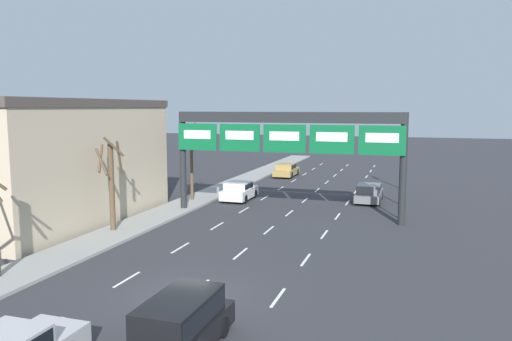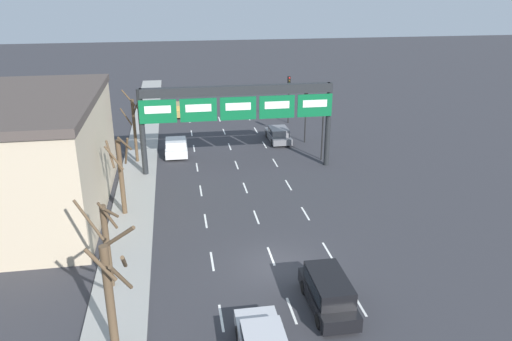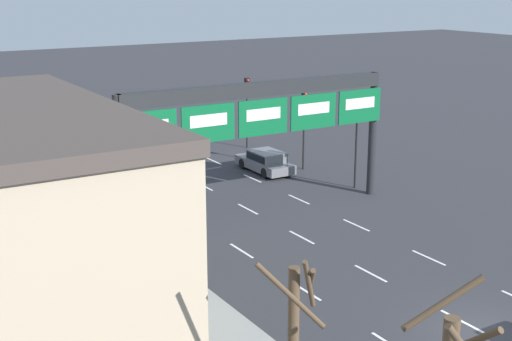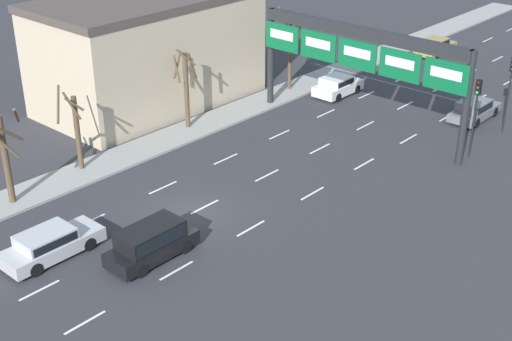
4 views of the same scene
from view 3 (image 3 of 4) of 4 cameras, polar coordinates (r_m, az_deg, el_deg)
ground_plane at (r=26.48m, az=17.74°, el=-12.26°), size 220.00×220.00×0.00m
lane_dashes at (r=35.87m, az=1.38°, el=-4.17°), size 6.72×67.00×0.01m
sign_gantry at (r=35.48m, az=0.34°, el=4.88°), size 15.24×0.70×6.91m
car_white at (r=38.62m, az=-9.64°, el=-1.77°), size 1.94×4.00×1.45m
car_grey at (r=44.90m, az=0.78°, el=0.79°), size 1.86×4.49×1.37m
car_gold at (r=51.63m, az=-15.33°, el=2.16°), size 1.89×4.39×1.38m
traffic_light_near_gantry at (r=45.03m, az=3.88°, el=4.48°), size 0.30×0.35×5.01m
traffic_light_mid_block at (r=50.89m, az=-0.72°, el=5.77°), size 0.30×0.35×5.05m
traffic_light_far_end at (r=41.24m, az=8.08°, el=3.23°), size 0.30×0.35×4.87m
tree_bare_closest at (r=35.43m, az=-13.77°, el=0.68°), size 1.71×1.69×6.25m
tree_bare_second at (r=19.54m, az=3.13°, el=-12.82°), size 2.02×1.52×4.85m
tree_bare_third at (r=26.24m, az=-7.36°, el=-4.58°), size 1.70×1.58×5.45m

